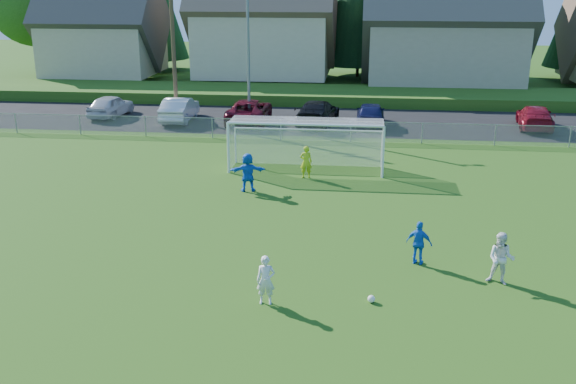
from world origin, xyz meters
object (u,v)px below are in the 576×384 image
(player_blue_a, at_px, (419,243))
(car_d, at_px, (317,112))
(goalkeeper, at_px, (306,162))
(player_white_a, at_px, (266,280))
(car_a, at_px, (111,106))
(car_b, at_px, (179,109))
(soccer_ball, at_px, (371,299))
(soccer_goal, at_px, (307,137))
(car_c, at_px, (249,111))
(car_e, at_px, (371,114))
(player_white_b, at_px, (501,259))
(player_blue_b, at_px, (248,172))
(car_g, at_px, (535,117))

(player_blue_a, xyz_separation_m, car_d, (-4.84, 21.37, 0.02))
(goalkeeper, xyz_separation_m, car_d, (-0.32, 11.97, -0.01))
(player_white_a, bearing_deg, car_a, 115.43)
(car_d, bearing_deg, car_b, 7.65)
(soccer_ball, distance_m, car_d, 24.54)
(soccer_ball, bearing_deg, soccer_goal, 102.57)
(soccer_ball, relative_size, car_b, 0.05)
(car_a, distance_m, soccer_goal, 18.13)
(player_blue_a, relative_size, car_c, 0.27)
(car_e, xyz_separation_m, soccer_goal, (-3.14, -10.50, 0.89))
(player_white_b, height_order, player_blue_b, player_blue_b)
(car_c, bearing_deg, player_white_b, 116.32)
(car_a, height_order, car_b, car_b)
(player_white_a, distance_m, soccer_goal, 14.26)
(player_white_b, relative_size, car_b, 0.35)
(car_c, bearing_deg, player_blue_a, 112.53)
(soccer_ball, relative_size, player_white_a, 0.15)
(player_blue_b, distance_m, car_d, 14.39)
(goalkeeper, height_order, car_b, car_b)
(player_white_a, xyz_separation_m, player_blue_a, (4.57, 3.34, 0.00))
(soccer_ball, height_order, player_blue_b, player_blue_b)
(car_a, distance_m, car_d, 13.94)
(car_d, bearing_deg, player_white_a, 98.12)
(soccer_ball, height_order, soccer_goal, soccer_goal)
(soccer_ball, distance_m, player_white_b, 4.32)
(player_blue_a, bearing_deg, car_e, -65.26)
(soccer_goal, bearing_deg, car_e, 73.36)
(car_a, bearing_deg, player_white_b, 138.15)
(soccer_goal, bearing_deg, goalkeeper, -86.03)
(car_b, distance_m, car_e, 12.31)
(player_white_a, bearing_deg, soccer_goal, 86.63)
(player_blue_a, height_order, car_b, car_b)
(player_white_a, xyz_separation_m, car_b, (-9.23, 24.68, 0.04))
(car_b, relative_size, car_c, 0.87)
(player_blue_a, bearing_deg, car_d, -56.49)
(player_white_a, bearing_deg, player_white_b, 13.23)
(car_e, distance_m, soccer_goal, 10.99)
(car_b, bearing_deg, player_white_a, 108.93)
(car_g, bearing_deg, car_c, 7.96)
(goalkeeper, bearing_deg, car_a, -47.50)
(player_blue_b, distance_m, car_g, 21.21)
(player_white_b, height_order, car_a, player_white_b)
(car_b, relative_size, soccer_goal, 0.63)
(car_c, height_order, soccer_goal, soccer_goal)
(car_d, bearing_deg, player_blue_a, 110.24)
(goalkeeper, height_order, car_g, goalkeeper)
(soccer_ball, bearing_deg, car_a, 124.38)
(car_c, distance_m, car_g, 17.82)
(car_c, bearing_deg, player_blue_b, 98.57)
(player_blue_a, distance_m, car_a, 29.08)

